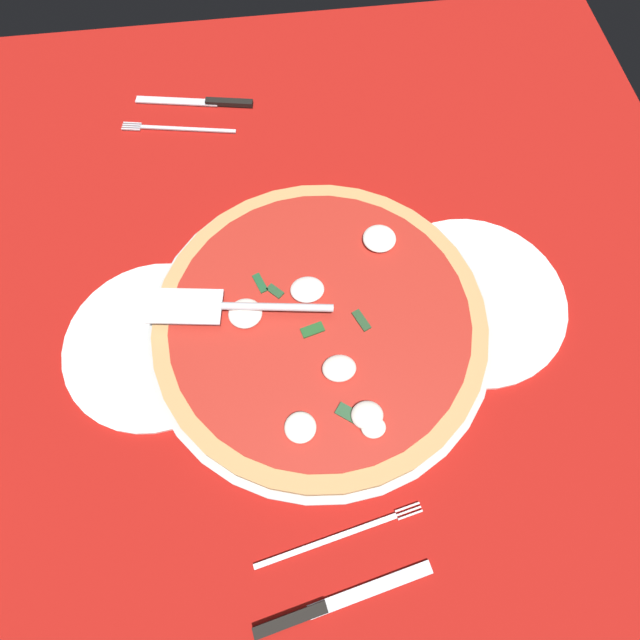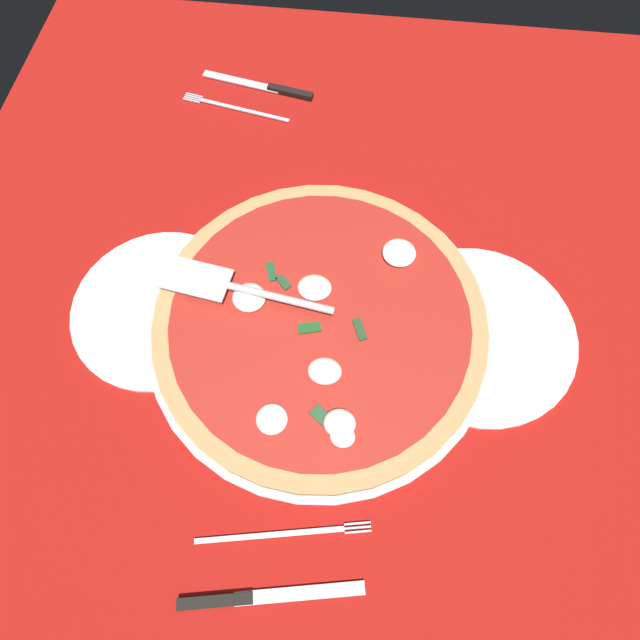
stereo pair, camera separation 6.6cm
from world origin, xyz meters
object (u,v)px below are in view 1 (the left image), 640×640
pizza_server (231,307)px  dinner_plate_right (156,344)px  dinner_plate_left (471,299)px  place_setting_far (334,571)px  pizza (320,321)px  place_setting_near (193,116)px

pizza_server → dinner_plate_right: bearing=19.9°
dinner_plate_left → place_setting_far: bearing=53.1°
dinner_plate_left → pizza_server: size_ratio=1.08×
pizza → dinner_plate_left: bearing=-176.2°
place_setting_far → pizza: bearing=74.7°
dinner_plate_left → place_setting_far: 38.32cm
dinner_plate_right → place_setting_near: bearing=-98.2°
pizza_server → place_setting_far: (-8.89, 31.56, -4.11)cm
dinner_plate_right → pizza: size_ratio=0.55×
place_setting_near → dinner_plate_right: bearing=92.7°
pizza → place_setting_far: size_ratio=2.01×
place_setting_near → place_setting_far: 70.52cm
dinner_plate_left → pizza: size_ratio=0.59×
dinner_plate_left → place_setting_far: size_ratio=1.19×
dinner_plate_left → pizza_server: (31.89, -0.92, 3.97)cm
pizza → place_setting_near: 43.02cm
dinner_plate_left → pizza: bearing=3.8°
pizza → place_setting_near: (15.99, -39.90, -1.68)cm
pizza_server → place_setting_near: pizza_server is taller
dinner_plate_left → dinner_plate_right: same height
pizza_server → place_setting_near: 38.14cm
pizza_server → place_setting_near: bearing=-74.0°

